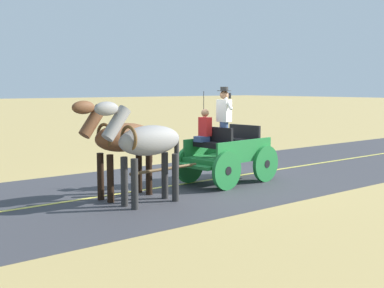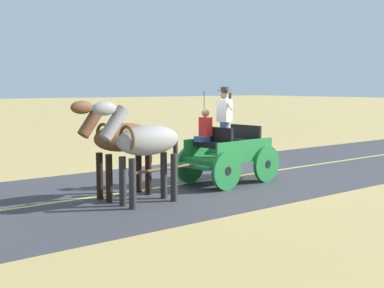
# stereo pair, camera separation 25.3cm
# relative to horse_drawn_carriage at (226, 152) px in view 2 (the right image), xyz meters

# --- Properties ---
(ground_plane) EXTENTS (200.00, 200.00, 0.00)m
(ground_plane) POSITION_rel_horse_drawn_carriage_xyz_m (0.53, 0.02, -0.82)
(ground_plane) COLOR tan
(road_surface) EXTENTS (6.22, 160.00, 0.01)m
(road_surface) POSITION_rel_horse_drawn_carriage_xyz_m (0.53, 0.02, -0.81)
(road_surface) COLOR #38383D
(road_surface) RESTS_ON ground
(road_centre_stripe) EXTENTS (0.12, 160.00, 0.00)m
(road_centre_stripe) POSITION_rel_horse_drawn_carriage_xyz_m (0.53, 0.02, -0.81)
(road_centre_stripe) COLOR #DBCC4C
(road_centre_stripe) RESTS_ON road_surface
(horse_drawn_carriage) EXTENTS (1.66, 4.52, 2.50)m
(horse_drawn_carriage) POSITION_rel_horse_drawn_carriage_xyz_m (0.00, 0.00, 0.00)
(horse_drawn_carriage) COLOR #1E7233
(horse_drawn_carriage) RESTS_ON ground
(horse_near_side) EXTENTS (0.67, 2.13, 2.21)m
(horse_near_side) POSITION_rel_horse_drawn_carriage_xyz_m (-0.75, 2.97, 0.51)
(horse_near_side) COLOR gray
(horse_near_side) RESTS_ON ground
(horse_off_side) EXTENTS (0.74, 2.14, 2.21)m
(horse_off_side) POSITION_rel_horse_drawn_carriage_xyz_m (0.12, 3.06, 0.51)
(horse_off_side) COLOR brown
(horse_off_side) RESTS_ON ground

